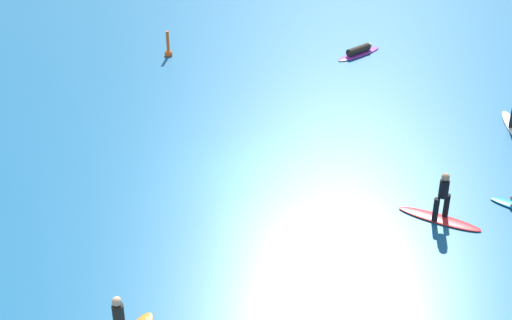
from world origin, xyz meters
TOP-DOWN VIEW (x-y plane):
  - ground_plane at (0.00, 0.00)m, footprint 120.00×120.00m
  - surfer_on_red_board at (3.73, -5.37)m, footprint 1.91×2.57m
  - surfer_on_purple_board at (9.35, 6.93)m, footprint 2.70×1.09m
  - marker_buoy at (1.44, 11.14)m, footprint 0.38×0.38m

SIDE VIEW (x-z plane):
  - ground_plane at x=0.00m, z-range 0.00..0.00m
  - surfer_on_purple_board at x=9.35m, z-range -0.05..0.39m
  - marker_buoy at x=1.44m, z-range -0.40..0.91m
  - surfer_on_red_board at x=3.73m, z-range -0.37..1.38m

